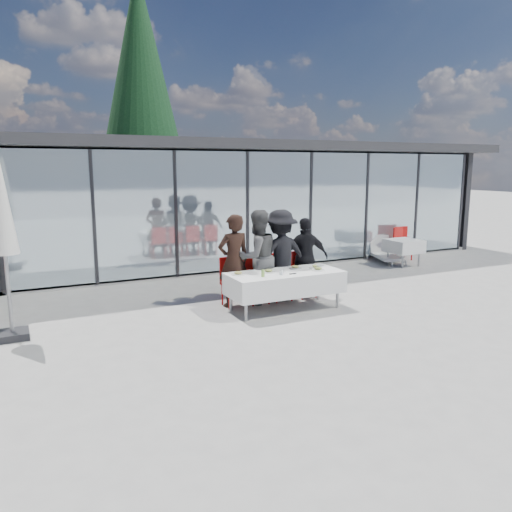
{
  "coord_description": "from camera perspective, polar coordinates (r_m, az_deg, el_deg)",
  "views": [
    {
      "loc": [
        -4.48,
        -7.85,
        2.77
      ],
      "look_at": [
        -0.09,
        1.2,
        0.96
      ],
      "focal_mm": 35.0,
      "sensor_mm": 36.0,
      "label": 1
    }
  ],
  "objects": [
    {
      "name": "folded_eyeglasses",
      "position": [
        9.53,
        4.23,
        -2.03
      ],
      "size": [
        0.14,
        0.03,
        0.01
      ],
      "primitive_type": "cube",
      "color": "black",
      "rests_on": "dining_table"
    },
    {
      "name": "market_umbrella",
      "position": [
        8.78,
        -27.04,
        4.0
      ],
      "size": [
        0.5,
        0.5,
        3.0
      ],
      "color": "black",
      "rests_on": "ground"
    },
    {
      "name": "plate_c",
      "position": [
        10.05,
        4.5,
        -1.3
      ],
      "size": [
        0.26,
        0.26,
        0.07
      ],
      "color": "white",
      "rests_on": "dining_table"
    },
    {
      "name": "treeline",
      "position": [
        35.94,
        -22.21,
        8.54
      ],
      "size": [
        62.5,
        2.0,
        4.4
      ],
      "color": "#163310",
      "rests_on": "ground"
    },
    {
      "name": "plate_b",
      "position": [
        9.65,
        1.45,
        -1.74
      ],
      "size": [
        0.26,
        0.26,
        0.07
      ],
      "color": "white",
      "rests_on": "dining_table"
    },
    {
      "name": "diner_a",
      "position": [
        9.9,
        -2.56,
        -0.55
      ],
      "size": [
        0.72,
        0.72,
        1.86
      ],
      "primitive_type": "imported",
      "rotation": [
        0.0,
        0.0,
        3.21
      ],
      "color": "black",
      "rests_on": "ground"
    },
    {
      "name": "diner_chair_d",
      "position": [
        10.81,
        5.39,
        -1.78
      ],
      "size": [
        0.44,
        0.44,
        0.97
      ],
      "color": "#B80E0C",
      "rests_on": "ground"
    },
    {
      "name": "ground",
      "position": [
        9.46,
        3.67,
        -6.87
      ],
      "size": [
        90.0,
        90.0,
        0.0
      ],
      "primitive_type": "plane",
      "color": "#999791",
      "rests_on": "ground"
    },
    {
      "name": "spare_table_right",
      "position": [
        14.69,
        16.53,
        1.09
      ],
      "size": [
        0.86,
        0.86,
        0.74
      ],
      "color": "white",
      "rests_on": "ground"
    },
    {
      "name": "plate_extra",
      "position": [
        9.93,
        7.1,
        -1.49
      ],
      "size": [
        0.26,
        0.26,
        0.07
      ],
      "color": "white",
      "rests_on": "dining_table"
    },
    {
      "name": "diner_d",
      "position": [
        10.67,
        5.67,
        -0.21
      ],
      "size": [
        1.19,
        1.19,
        1.71
      ],
      "primitive_type": "imported",
      "rotation": [
        0.0,
        0.0,
        2.93
      ],
      "color": "black",
      "rests_on": "ground"
    },
    {
      "name": "juice_bottle",
      "position": [
        9.27,
        0.8,
        -1.99
      ],
      "size": [
        0.06,
        0.06,
        0.13
      ],
      "primitive_type": "cylinder",
      "color": "#8EC150",
      "rests_on": "dining_table"
    },
    {
      "name": "dining_table",
      "position": [
        9.75,
        3.33,
        -3.07
      ],
      "size": [
        2.26,
        0.96,
        0.75
      ],
      "color": "white",
      "rests_on": "ground"
    },
    {
      "name": "plate_a",
      "position": [
        9.44,
        -2.05,
        -2.02
      ],
      "size": [
        0.26,
        0.26,
        0.07
      ],
      "color": "white",
      "rests_on": "dining_table"
    },
    {
      "name": "spare_chair_b",
      "position": [
        15.95,
        15.98,
        1.74
      ],
      "size": [
        0.47,
        0.47,
        0.97
      ],
      "color": "#B80E0C",
      "rests_on": "ground"
    },
    {
      "name": "pavilion",
      "position": [
        17.29,
        -3.9,
        8.1
      ],
      "size": [
        14.8,
        8.8,
        3.44
      ],
      "color": "gray",
      "rests_on": "ground"
    },
    {
      "name": "spare_chair_a",
      "position": [
        15.62,
        16.22,
        1.56
      ],
      "size": [
        0.53,
        0.53,
        0.97
      ],
      "color": "#B80E0C",
      "rests_on": "ground"
    },
    {
      "name": "diner_b",
      "position": [
        10.11,
        0.14,
        -0.13
      ],
      "size": [
        1.06,
        1.06,
        1.92
      ],
      "primitive_type": "imported",
      "rotation": [
        0.0,
        0.0,
        3.28
      ],
      "color": "#505050",
      "rests_on": "ground"
    },
    {
      "name": "plate_d",
      "position": [
        10.15,
        6.85,
        -1.22
      ],
      "size": [
        0.26,
        0.26,
        0.07
      ],
      "color": "white",
      "rests_on": "dining_table"
    },
    {
      "name": "conifer_tree",
      "position": [
        21.68,
        -13.02,
        18.47
      ],
      "size": [
        4.0,
        4.0,
        10.5
      ],
      "color": "#382316",
      "rests_on": "ground"
    },
    {
      "name": "diner_chair_a",
      "position": [
        10.06,
        -2.75,
        -2.65
      ],
      "size": [
        0.44,
        0.44,
        0.97
      ],
      "color": "#B80E0C",
      "rests_on": "ground"
    },
    {
      "name": "drinking_glasses",
      "position": [
        9.71,
        5.09,
        -1.57
      ],
      "size": [
        0.96,
        0.15,
        0.1
      ],
      "color": "silver",
      "rests_on": "dining_table"
    },
    {
      "name": "lounger",
      "position": [
        15.22,
        14.44,
        0.36
      ],
      "size": [
        1.0,
        1.45,
        0.72
      ],
      "color": "silver",
      "rests_on": "ground"
    },
    {
      "name": "diner_chair_c",
      "position": [
        10.51,
        2.56,
        -2.09
      ],
      "size": [
        0.44,
        0.44,
        0.97
      ],
      "color": "#B80E0C",
      "rests_on": "ground"
    },
    {
      "name": "diner_c",
      "position": [
        10.35,
        2.82,
        0.06
      ],
      "size": [
        1.26,
        1.26,
        1.9
      ],
      "primitive_type": "imported",
      "rotation": [
        0.0,
        0.0,
        3.17
      ],
      "color": "black",
      "rests_on": "ground"
    },
    {
      "name": "diner_chair_b",
      "position": [
        10.27,
        -0.08,
        -2.37
      ],
      "size": [
        0.44,
        0.44,
        0.97
      ],
      "color": "#B80E0C",
      "rests_on": "ground"
    }
  ]
}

